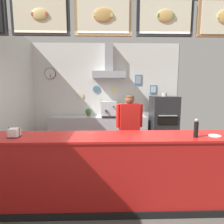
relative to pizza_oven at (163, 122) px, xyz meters
The scene contains 13 objects.
ground_plane 2.74m from the pizza_oven, 128.75° to the right, with size 6.57×6.57×0.00m, color #514C47.
back_wall_assembly 1.94m from the pizza_oven, 164.14° to the left, with size 4.53×3.11×3.07m.
service_counter 3.02m from the pizza_oven, 123.32° to the right, with size 3.96×0.59×1.06m.
back_prep_counter 1.91m from the pizza_oven, behind, with size 2.83×0.62×0.88m.
pizza_oven is the anchor object (origin of this frame).
shop_worker 1.65m from the pizza_oven, 133.32° to the right, with size 0.57×0.26×1.57m.
espresso_machine 1.62m from the pizza_oven, behind, with size 0.44×0.51×0.44m.
potted_thyme 2.19m from the pizza_oven, behind, with size 0.20×0.20×0.23m.
potted_rosemary 1.22m from the pizza_oven, 166.65° to the left, with size 0.17×0.17×0.23m.
potted_sage 0.90m from the pizza_oven, 159.63° to the left, with size 0.18×0.18×0.22m.
pepper_grinder 2.70m from the pizza_oven, 98.94° to the right, with size 0.06×0.06×0.26m.
napkin_holder 3.85m from the pizza_oven, 138.38° to the right, with size 0.15×0.14×0.13m.
condiment_plate 2.61m from the pizza_oven, 92.68° to the right, with size 0.16×0.16×0.01m.
Camera 1 is at (0.05, -2.84, 1.72)m, focal length 28.19 mm.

